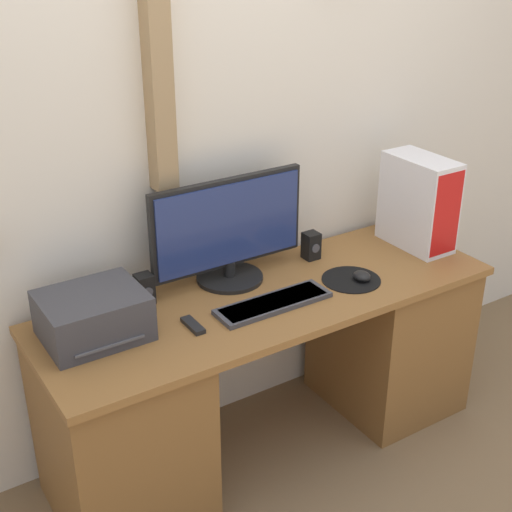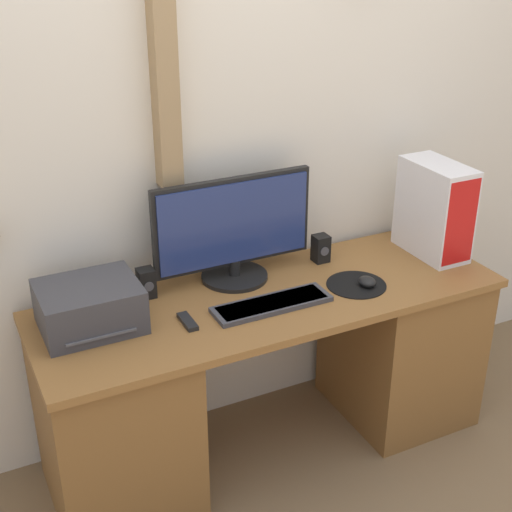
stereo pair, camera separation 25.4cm
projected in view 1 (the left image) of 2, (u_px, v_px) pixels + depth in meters
ground_plane at (311, 489)px, 2.73m from camera, size 12.00×12.00×0.00m
wall_back at (218, 103)px, 2.63m from camera, size 6.40×0.13×2.77m
desk at (270, 371)px, 2.80m from camera, size 1.77×0.59×0.71m
monitor at (228, 230)px, 2.67m from camera, size 0.63×0.26×0.41m
keyboard at (273, 303)px, 2.57m from camera, size 0.44×0.13×0.02m
mousepad at (351, 280)px, 2.75m from camera, size 0.23×0.23×0.00m
mouse at (362, 276)px, 2.74m from camera, size 0.06×0.07×0.04m
computer_tower at (419, 202)px, 2.97m from camera, size 0.16×0.32×0.39m
printer at (93, 316)px, 2.36m from camera, size 0.33×0.28×0.16m
speaker_left at (145, 289)px, 2.57m from camera, size 0.06×0.06×0.11m
speaker_right at (311, 246)px, 2.91m from camera, size 0.06×0.06×0.11m
remote_control at (193, 325)px, 2.44m from camera, size 0.04×0.12×0.02m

